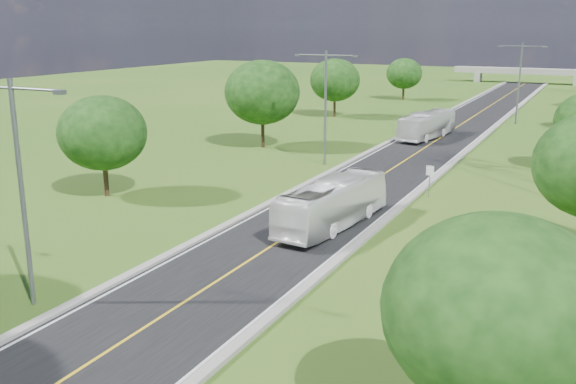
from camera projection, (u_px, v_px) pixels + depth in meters
ground at (433, 143)px, 67.73m from camera, size 260.00×260.00×0.00m
road at (446, 135)px, 72.92m from camera, size 8.00×150.00×0.06m
curb_left at (409, 131)px, 74.73m from camera, size 0.50×150.00×0.22m
curb_right at (484, 137)px, 71.08m from camera, size 0.50×150.00×0.22m
speed_limit_sign at (430, 176)px, 46.01m from camera, size 0.55×0.09×2.40m
overpass at (527, 72)px, 136.47m from camera, size 30.00×3.00×3.20m
streetlight_near_left at (20, 175)px, 27.20m from camera, size 5.90×0.25×10.00m
streetlight_mid_left at (326, 98)px, 55.81m from camera, size 5.90×0.25×10.00m
streetlight_far_right at (520, 76)px, 79.25m from camera, size 5.90×0.25×10.00m
tree_lb at (103, 133)px, 45.70m from camera, size 6.30×6.30×7.33m
tree_lc at (262, 92)px, 64.10m from camera, size 7.56×7.56×8.79m
tree_ld at (335, 80)px, 85.92m from camera, size 6.72×6.72×7.82m
tree_le at (404, 74)px, 105.81m from camera, size 5.88×5.88×6.84m
tree_ra at (498, 312)px, 17.20m from camera, size 6.30×6.30×7.33m
bus_outbound at (333, 204)px, 39.17m from camera, size 3.57×10.69×2.92m
bus_inbound at (427, 125)px, 70.03m from camera, size 3.98×10.69×2.91m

